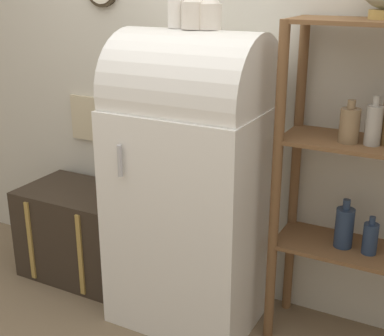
% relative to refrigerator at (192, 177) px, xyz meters
% --- Properties ---
extents(ground_plane, '(12.00, 12.00, 0.00)m').
position_rel_refrigerator_xyz_m(ground_plane, '(0.00, -0.22, -0.82)').
color(ground_plane, '#7A664C').
extents(wall_back, '(7.00, 0.09, 2.70)m').
position_rel_refrigerator_xyz_m(wall_back, '(-0.00, 0.35, 0.53)').
color(wall_back, beige).
rests_on(wall_back, ground_plane).
extents(refrigerator, '(0.76, 0.69, 1.59)m').
position_rel_refrigerator_xyz_m(refrigerator, '(0.00, 0.00, 0.00)').
color(refrigerator, white).
rests_on(refrigerator, ground_plane).
extents(suitcase_trunk, '(0.71, 0.50, 0.57)m').
position_rel_refrigerator_xyz_m(suitcase_trunk, '(-0.83, 0.05, -0.53)').
color(suitcase_trunk, '#33281E').
rests_on(suitcase_trunk, ground_plane).
extents(shelf_unit, '(0.75, 0.36, 1.65)m').
position_rel_refrigerator_xyz_m(shelf_unit, '(0.83, 0.13, 0.14)').
color(shelf_unit, brown).
rests_on(shelf_unit, ground_plane).
extents(vase_left, '(0.08, 0.08, 0.28)m').
position_rel_refrigerator_xyz_m(vase_left, '(-0.09, 0.01, 0.90)').
color(vase_left, white).
rests_on(vase_left, refrigerator).
extents(vase_center, '(0.11, 0.11, 0.19)m').
position_rel_refrigerator_xyz_m(vase_center, '(0.01, -0.00, 0.85)').
color(vase_center, silver).
rests_on(vase_center, refrigerator).
extents(vase_right, '(0.11, 0.11, 0.18)m').
position_rel_refrigerator_xyz_m(vase_right, '(0.09, 0.01, 0.85)').
color(vase_right, silver).
rests_on(vase_right, refrigerator).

